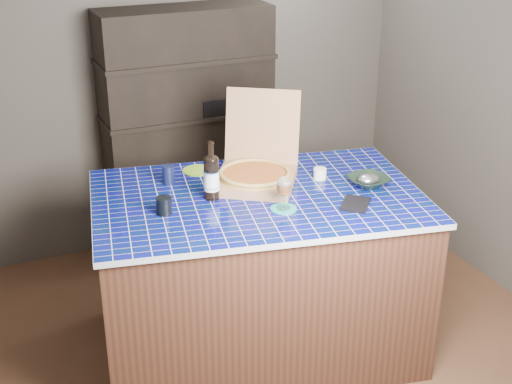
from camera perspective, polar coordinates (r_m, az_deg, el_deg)
name	(u,v)px	position (r m, az deg, el deg)	size (l,w,h in m)	color
room	(281,158)	(3.75, 2.00, 2.76)	(3.50, 3.50, 3.50)	brown
shelving_unit	(189,133)	(5.20, -5.41, 4.75)	(1.20, 0.41, 1.80)	black
kitchen_island	(258,273)	(4.16, 0.15, -6.48)	(2.00, 1.48, 0.99)	#412419
pizza_box	(256,172)	(4.07, -0.04, 1.63)	(0.66, 0.69, 0.48)	#A37154
mead_bottle	(211,176)	(3.85, -3.59, 1.25)	(0.09, 0.09, 0.33)	black
teal_trivet	(283,209)	(3.77, 2.21, -1.35)	(0.14, 0.14, 0.01)	teal
wine_glass	(284,187)	(3.72, 2.24, 0.41)	(0.08, 0.08, 0.18)	white
tumbler	(164,206)	(3.73, -7.37, -1.08)	(0.08, 0.08, 0.09)	black
dvd_case	(356,204)	(3.85, 7.98, -0.95)	(0.14, 0.19, 0.02)	black
bowl	(368,181)	(4.10, 8.97, 0.87)	(0.22, 0.22, 0.06)	black
foil_contents	(368,179)	(4.09, 8.98, 1.03)	(0.13, 0.10, 0.06)	silver
white_jar	(320,174)	(4.15, 5.14, 1.47)	(0.07, 0.07, 0.06)	white
navy_cup	(168,175)	(4.10, -7.02, 1.40)	(0.07, 0.07, 0.11)	#0E1534
green_trivet	(198,170)	(4.27, -4.64, 1.74)	(0.19, 0.19, 0.01)	#7DBB28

